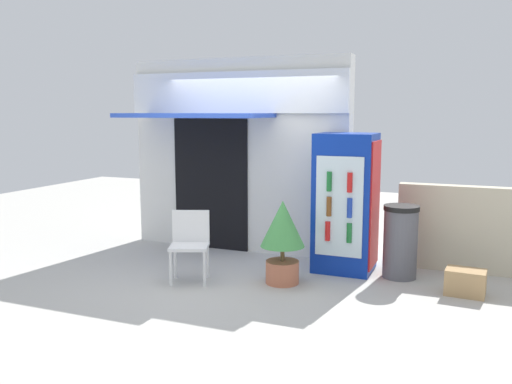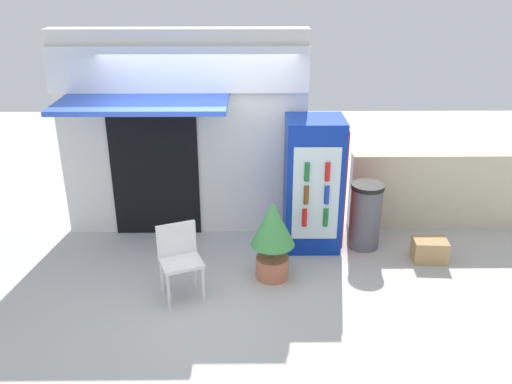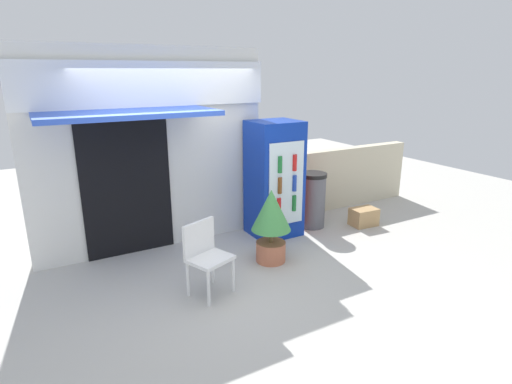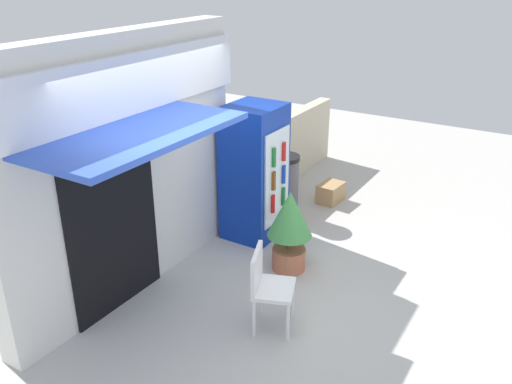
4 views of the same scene
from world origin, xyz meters
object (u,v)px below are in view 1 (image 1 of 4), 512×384
at_px(plastic_chair, 190,240).
at_px(potted_plant_near_shop, 283,234).
at_px(drink_cooler, 346,203).
at_px(trash_bin, 400,241).
at_px(cardboard_box, 465,282).

distance_m(plastic_chair, potted_plant_near_shop, 1.12).
height_order(drink_cooler, trash_bin, drink_cooler).
xyz_separation_m(plastic_chair, trash_bin, (2.33, 1.09, -0.05)).
relative_size(plastic_chair, cardboard_box, 1.99).
bearing_deg(drink_cooler, potted_plant_near_shop, -124.57).
distance_m(plastic_chair, cardboard_box, 3.20).
bearing_deg(potted_plant_near_shop, cardboard_box, 10.50).
relative_size(plastic_chair, potted_plant_near_shop, 0.85).
height_order(drink_cooler, potted_plant_near_shop, drink_cooler).
xyz_separation_m(plastic_chair, cardboard_box, (3.11, 0.70, -0.35)).
height_order(plastic_chair, trash_bin, trash_bin).
bearing_deg(trash_bin, cardboard_box, -26.78).
height_order(drink_cooler, cardboard_box, drink_cooler).
bearing_deg(cardboard_box, trash_bin, 153.22).
bearing_deg(potted_plant_near_shop, drink_cooler, 55.43).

